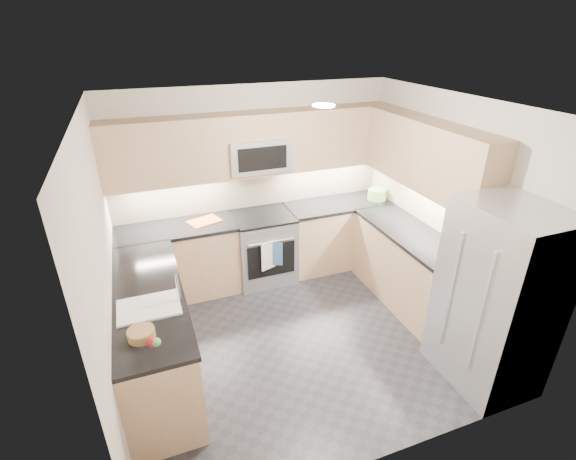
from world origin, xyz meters
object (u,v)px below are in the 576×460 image
(utensil_bowl, at_px, (377,194))
(fruit_basket, at_px, (141,334))
(microwave, at_px, (258,154))
(cutting_board, at_px, (205,221))
(gas_range, at_px, (264,248))
(refrigerator, at_px, (496,298))

(utensil_bowl, distance_m, fruit_basket, 3.71)
(microwave, xyz_separation_m, fruit_basket, (-1.58, -2.02, -0.72))
(microwave, relative_size, cutting_board, 2.04)
(gas_range, distance_m, refrigerator, 2.86)
(gas_range, bearing_deg, fruit_basket, -129.77)
(microwave, relative_size, utensil_bowl, 2.99)
(microwave, bearing_deg, fruit_basket, -127.98)
(utensil_bowl, xyz_separation_m, fruit_basket, (-3.23, -1.84, -0.03))
(fruit_basket, bearing_deg, microwave, 52.02)
(microwave, relative_size, fruit_basket, 3.64)
(gas_range, height_order, fruit_basket, fruit_basket)
(cutting_board, bearing_deg, fruit_basket, -113.43)
(cutting_board, bearing_deg, microwave, 5.31)
(utensil_bowl, bearing_deg, refrigerator, -94.75)
(microwave, bearing_deg, cutting_board, -174.69)
(utensil_bowl, bearing_deg, gas_range, 178.12)
(refrigerator, relative_size, cutting_board, 4.82)
(gas_range, bearing_deg, refrigerator, -59.12)
(utensil_bowl, xyz_separation_m, cutting_board, (-2.38, 0.11, -0.07))
(gas_range, height_order, microwave, microwave)
(gas_range, height_order, refrigerator, refrigerator)
(refrigerator, relative_size, utensil_bowl, 7.09)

